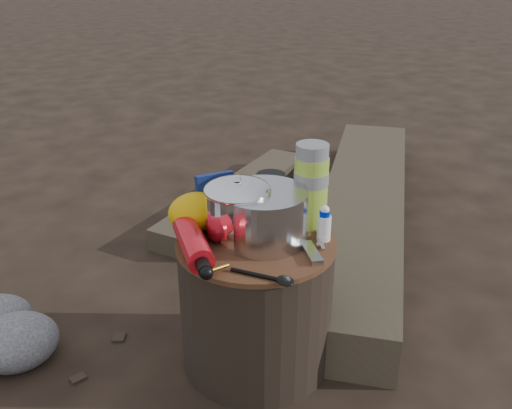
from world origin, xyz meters
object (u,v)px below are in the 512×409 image
camping_pot (238,210)px  thermos (311,186)px  stump (256,302)px  log_main (363,210)px  travel_mug (271,194)px  fuel_bottle (193,243)px

camping_pot → thermos: bearing=-3.3°
stump → log_main: size_ratio=0.22×
camping_pot → log_main: bearing=31.0°
camping_pot → thermos: (0.21, -0.01, 0.03)m
log_main → thermos: bearing=-98.5°
log_main → camping_pot: camping_pot is taller
log_main → camping_pot: (-0.81, -0.48, 0.38)m
thermos → travel_mug: thermos is taller
travel_mug → thermos: bearing=-63.4°
stump → travel_mug: (0.12, 0.13, 0.25)m
thermos → travel_mug: 0.14m
stump → camping_pot: 0.28m
log_main → fuel_bottle: fuel_bottle is taller
thermos → fuel_bottle: bearing=-179.4°
thermos → travel_mug: size_ratio=1.95×
camping_pot → fuel_bottle: (-0.13, -0.02, -0.05)m
fuel_bottle → travel_mug: bearing=33.5°
log_main → fuel_bottle: bearing=-110.2°
stump → thermos: 0.35m
thermos → camping_pot: bearing=176.7°
camping_pot → travel_mug: (0.15, 0.10, -0.03)m
fuel_bottle → travel_mug: 0.31m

